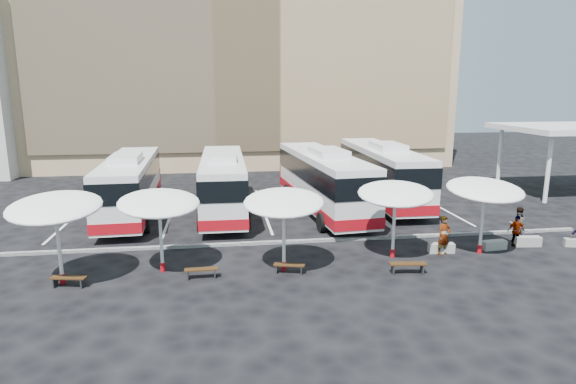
{
  "coord_description": "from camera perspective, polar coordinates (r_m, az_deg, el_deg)",
  "views": [
    {
      "loc": [
        -2.74,
        -23.33,
        7.93
      ],
      "look_at": [
        1.0,
        3.0,
        2.2
      ],
      "focal_mm": 30.0,
      "sensor_mm": 36.0,
      "label": 1
    }
  ],
  "objects": [
    {
      "name": "ground",
      "position": [
        24.79,
        -1.32,
        -6.5
      ],
      "size": [
        120.0,
        120.0,
        0.0
      ],
      "primitive_type": "plane",
      "color": "black",
      "rests_on": "ground"
    },
    {
      "name": "sandstone_building",
      "position": [
        55.47,
        -5.47,
        16.96
      ],
      "size": [
        42.0,
        18.25,
        29.6
      ],
      "color": "tan",
      "rests_on": "ground"
    },
    {
      "name": "service_canopy",
      "position": [
        42.84,
        30.78,
        6.36
      ],
      "size": [
        10.0,
        8.0,
        5.2
      ],
      "color": "white",
      "rests_on": "ground"
    },
    {
      "name": "curb_divider",
      "position": [
        25.24,
        -1.46,
        -5.98
      ],
      "size": [
        34.0,
        0.25,
        0.15
      ],
      "primitive_type": "cube",
      "color": "black",
      "rests_on": "ground"
    },
    {
      "name": "bay_lines",
      "position": [
        32.43,
        -3.0,
        -2.0
      ],
      "size": [
        24.15,
        12.0,
        0.01
      ],
      "color": "white",
      "rests_on": "ground"
    },
    {
      "name": "bus_0",
      "position": [
        32.03,
        -18.19,
        0.99
      ],
      "size": [
        3.33,
        12.82,
        4.04
      ],
      "rotation": [
        0.0,
        0.0,
        0.04
      ],
      "color": "white",
      "rests_on": "ground"
    },
    {
      "name": "bus_1",
      "position": [
        31.44,
        -7.72,
        1.29
      ],
      "size": [
        3.07,
        12.75,
        4.04
      ],
      "rotation": [
        0.0,
        0.0,
        -0.01
      ],
      "color": "white",
      "rests_on": "ground"
    },
    {
      "name": "bus_2",
      "position": [
        31.38,
        4.14,
        1.58
      ],
      "size": [
        4.02,
        13.68,
        4.28
      ],
      "rotation": [
        0.0,
        0.0,
        0.09
      ],
      "color": "white",
      "rests_on": "ground"
    },
    {
      "name": "bus_3",
      "position": [
        34.91,
        11.03,
        2.47
      ],
      "size": [
        3.35,
        13.58,
        4.29
      ],
      "rotation": [
        0.0,
        0.0,
        -0.02
      ],
      "color": "white",
      "rests_on": "ground"
    },
    {
      "name": "sunshade_0",
      "position": [
        21.45,
        -25.9,
        -1.68
      ],
      "size": [
        3.66,
        3.7,
        3.83
      ],
      "rotation": [
        0.0,
        0.0,
        0.0
      ],
      "color": "white",
      "rests_on": "ground"
    },
    {
      "name": "sunshade_1",
      "position": [
        21.4,
        -15.04,
        -1.3
      ],
      "size": [
        4.42,
        4.45,
        3.65
      ],
      "rotation": [
        0.0,
        0.0,
        0.32
      ],
      "color": "white",
      "rests_on": "ground"
    },
    {
      "name": "sunshade_2",
      "position": [
        20.76,
        -0.5,
        -1.26
      ],
      "size": [
        4.05,
        4.09,
        3.66
      ],
      "rotation": [
        0.0,
        0.0,
        -0.17
      ],
      "color": "white",
      "rests_on": "ground"
    },
    {
      "name": "sunshade_3",
      "position": [
        23.0,
        12.61,
        -0.22
      ],
      "size": [
        4.38,
        4.41,
        3.67
      ],
      "rotation": [
        0.0,
        0.0,
        -0.3
      ],
      "color": "white",
      "rests_on": "ground"
    },
    {
      "name": "sunshade_4",
      "position": [
        24.85,
        22.29,
        0.22
      ],
      "size": [
        3.67,
        3.72,
        3.74
      ],
      "rotation": [
        0.0,
        0.0,
        -0.03
      ],
      "color": "white",
      "rests_on": "ground"
    },
    {
      "name": "wood_bench_0",
      "position": [
        21.78,
        -24.57,
        -9.39
      ],
      "size": [
        1.48,
        0.63,
        0.44
      ],
      "rotation": [
        0.0,
        0.0,
        -0.18
      ],
      "color": "black",
      "rests_on": "ground"
    },
    {
      "name": "wood_bench_1",
      "position": [
        21.06,
        -10.25,
        -9.18
      ],
      "size": [
        1.43,
        0.43,
        0.43
      ],
      "rotation": [
        0.0,
        0.0,
        0.03
      ],
      "color": "black",
      "rests_on": "ground"
    },
    {
      "name": "wood_bench_2",
      "position": [
        21.26,
        0.14,
        -8.81
      ],
      "size": [
        1.41,
        0.68,
        0.42
      ],
      "rotation": [
        0.0,
        0.0,
        -0.25
      ],
      "color": "black",
      "rests_on": "ground"
    },
    {
      "name": "wood_bench_3",
      "position": [
        21.84,
        14.0,
        -8.45
      ],
      "size": [
        1.65,
        0.62,
        0.49
      ],
      "rotation": [
        0.0,
        0.0,
        -0.12
      ],
      "color": "black",
      "rests_on": "ground"
    },
    {
      "name": "conc_bench_0",
      "position": [
        25.03,
        17.7,
        -6.34
      ],
      "size": [
        1.28,
        0.52,
        0.47
      ],
      "primitive_type": "cube",
      "rotation": [
        0.0,
        0.0,
        -0.09
      ],
      "color": "gray",
      "rests_on": "ground"
    },
    {
      "name": "conc_bench_1",
      "position": [
        26.43,
        23.24,
        -5.8
      ],
      "size": [
        1.26,
        0.52,
        0.46
      ],
      "primitive_type": "cube",
      "rotation": [
        0.0,
        0.0,
        0.09
      ],
      "color": "gray",
      "rests_on": "ground"
    },
    {
      "name": "conc_bench_2",
      "position": [
        27.71,
        26.5,
        -5.25
      ],
      "size": [
        1.37,
        0.58,
        0.5
      ],
      "primitive_type": "cube",
      "rotation": [
        0.0,
        0.0,
        -0.11
      ],
      "color": "gray",
      "rests_on": "ground"
    },
    {
      "name": "conc_bench_3",
      "position": [
        28.81,
        30.91,
        -5.18
      ],
      "size": [
        1.13,
        0.66,
        0.4
      ],
      "primitive_type": "cube",
      "rotation": [
        0.0,
        0.0,
        -0.3
      ],
      "color": "gray",
      "rests_on": "ground"
    },
    {
      "name": "passenger_0",
      "position": [
        24.59,
        17.98,
        -4.91
      ],
      "size": [
        0.81,
        0.66,
        1.93
      ],
      "primitive_type": "imported",
      "rotation": [
        0.0,
        0.0,
        0.32
      ],
      "color": "black",
      "rests_on": "ground"
    },
    {
      "name": "passenger_1",
      "position": [
        28.06,
        25.59,
        -3.49
      ],
      "size": [
        1.05,
        0.9,
        1.88
      ],
      "primitive_type": "imported",
      "rotation": [
        0.0,
        0.0,
        2.92
      ],
      "color": "black",
      "rests_on": "ground"
    },
    {
      "name": "passenger_2",
      "position": [
        27.32,
        25.42,
        -4.17
      ],
      "size": [
        0.95,
        0.4,
        1.61
      ],
      "primitive_type": "imported",
      "rotation": [
        0.0,
        0.0,
        0.01
      ],
      "color": "black",
      "rests_on": "ground"
    }
  ]
}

